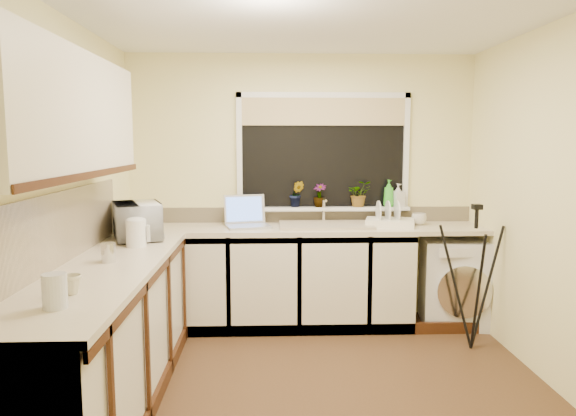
{
  "coord_description": "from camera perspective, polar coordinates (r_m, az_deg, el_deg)",
  "views": [
    {
      "loc": [
        -0.31,
        -3.47,
        1.65
      ],
      "look_at": [
        -0.16,
        0.55,
        1.15
      ],
      "focal_mm": 33.23,
      "sensor_mm": 36.0,
      "label": 1
    }
  ],
  "objects": [
    {
      "name": "floor",
      "position": [
        3.86,
        2.82,
        -18.25
      ],
      "size": [
        3.2,
        3.2,
        0.0
      ],
      "primitive_type": "plane",
      "color": "#503320",
      "rests_on": "ground"
    },
    {
      "name": "ceiling",
      "position": [
        3.58,
        3.07,
        19.99
      ],
      "size": [
        3.2,
        3.2,
        0.0
      ],
      "primitive_type": "plane",
      "rotation": [
        3.14,
        0.0,
        0.0
      ],
      "color": "white",
      "rests_on": "ground"
    },
    {
      "name": "wall_back",
      "position": [
        5.0,
        1.44,
        2.21
      ],
      "size": [
        3.2,
        0.0,
        3.2
      ],
      "primitive_type": "plane",
      "rotation": [
        1.57,
        0.0,
        0.0
      ],
      "color": "#F7EDA5",
      "rests_on": "ground"
    },
    {
      "name": "wall_front",
      "position": [
        2.04,
        6.64,
        -5.04
      ],
      "size": [
        3.2,
        0.0,
        3.2
      ],
      "primitive_type": "plane",
      "rotation": [
        -1.57,
        0.0,
        0.0
      ],
      "color": "#F7EDA5",
      "rests_on": "ground"
    },
    {
      "name": "wall_left",
      "position": [
        3.73,
        -22.35,
        -0.01
      ],
      "size": [
        0.0,
        3.0,
        3.0
      ],
      "primitive_type": "plane",
      "rotation": [
        1.57,
        0.0,
        1.57
      ],
      "color": "#F7EDA5",
      "rests_on": "ground"
    },
    {
      "name": "wall_right",
      "position": [
        3.99,
        26.51,
        0.2
      ],
      "size": [
        0.0,
        3.0,
        3.0
      ],
      "primitive_type": "plane",
      "rotation": [
        1.57,
        0.0,
        -1.57
      ],
      "color": "#F7EDA5",
      "rests_on": "ground"
    },
    {
      "name": "base_cabinet_back",
      "position": [
        4.83,
        -2.26,
        -7.55
      ],
      "size": [
        2.55,
        0.6,
        0.86
      ],
      "primitive_type": "cube",
      "color": "silver",
      "rests_on": "floor"
    },
    {
      "name": "base_cabinet_left",
      "position": [
        3.54,
        -18.76,
        -13.47
      ],
      "size": [
        0.54,
        2.4,
        0.86
      ],
      "primitive_type": "cube",
      "color": "silver",
      "rests_on": "floor"
    },
    {
      "name": "worktop_back",
      "position": [
        4.75,
        1.65,
        -2.25
      ],
      "size": [
        3.2,
        0.6,
        0.04
      ],
      "primitive_type": "cube",
      "color": "beige",
      "rests_on": "base_cabinet_back"
    },
    {
      "name": "worktop_left",
      "position": [
        3.41,
        -19.06,
        -6.37
      ],
      "size": [
        0.6,
        2.4,
        0.04
      ],
      "primitive_type": "cube",
      "color": "beige",
      "rests_on": "base_cabinet_left"
    },
    {
      "name": "upper_cabinet",
      "position": [
        3.23,
        -22.92,
        9.17
      ],
      "size": [
        0.28,
        1.9,
        0.7
      ],
      "primitive_type": "cube",
      "color": "silver",
      "rests_on": "wall_left"
    },
    {
      "name": "splashback_left",
      "position": [
        3.46,
        -23.79,
        -2.26
      ],
      "size": [
        0.02,
        2.4,
        0.45
      ],
      "primitive_type": "cube",
      "color": "beige",
      "rests_on": "wall_left"
    },
    {
      "name": "splashback_back",
      "position": [
        5.02,
        1.44,
        -0.7
      ],
      "size": [
        3.2,
        0.02,
        0.14
      ],
      "primitive_type": "cube",
      "color": "beige",
      "rests_on": "wall_back"
    },
    {
      "name": "window_glass",
      "position": [
        4.98,
        3.77,
        5.93
      ],
      "size": [
        1.5,
        0.02,
        1.0
      ],
      "primitive_type": "cube",
      "color": "black",
      "rests_on": "wall_back"
    },
    {
      "name": "window_blind",
      "position": [
        4.97,
        3.83,
        10.25
      ],
      "size": [
        1.5,
        0.02,
        0.25
      ],
      "primitive_type": "cube",
      "color": "tan",
      "rests_on": "wall_back"
    },
    {
      "name": "windowsill",
      "position": [
        4.97,
        3.78,
        -0.04
      ],
      "size": [
        1.6,
        0.14,
        0.03
      ],
      "primitive_type": "cube",
      "color": "white",
      "rests_on": "wall_back"
    },
    {
      "name": "sink",
      "position": [
        4.76,
        4.05,
        -1.84
      ],
      "size": [
        0.82,
        0.46,
        0.03
      ],
      "primitive_type": "cube",
      "color": "tan",
      "rests_on": "worktop_back"
    },
    {
      "name": "faucet",
      "position": [
        4.92,
        3.84,
        -0.28
      ],
      "size": [
        0.03,
        0.03,
        0.24
      ],
      "primitive_type": "cylinder",
      "color": "silver",
      "rests_on": "worktop_back"
    },
    {
      "name": "washing_machine",
      "position": [
        5.12,
        17.26,
        -7.48
      ],
      "size": [
        0.63,
        0.61,
        0.78
      ],
      "primitive_type": "cube",
      "rotation": [
        0.0,
        0.0,
        -0.16
      ],
      "color": "silver",
      "rests_on": "floor"
    },
    {
      "name": "laptop",
      "position": [
        4.77,
        -4.46,
        -1.09
      ],
      "size": [
        0.44,
        0.41,
        0.28
      ],
      "rotation": [
        0.0,
        0.0,
        0.25
      ],
      "color": "#A8A9B0",
      "rests_on": "worktop_back"
    },
    {
      "name": "kettle",
      "position": [
        4.0,
        -15.93,
        -2.64
      ],
      "size": [
        0.14,
        0.14,
        0.19
      ],
      "primitive_type": "cylinder",
      "color": "white",
      "rests_on": "worktop_left"
    },
    {
      "name": "dish_rack",
      "position": [
        4.86,
        10.85,
        -1.54
      ],
      "size": [
        0.49,
        0.41,
        0.06
      ],
      "primitive_type": "cube",
      "rotation": [
        0.0,
        0.0,
        -0.25
      ],
      "color": "white",
      "rests_on": "worktop_back"
    },
    {
      "name": "tripod",
      "position": [
        4.5,
        19.27,
        -7.02
      ],
      "size": [
        0.75,
        0.75,
        1.17
      ],
      "primitive_type": null,
      "rotation": [
        0.0,
        0.0,
        0.39
      ],
      "color": "black",
      "rests_on": "floor"
    },
    {
      "name": "glass_jug",
      "position": [
        2.66,
        -23.69,
        -8.14
      ],
      "size": [
        0.11,
        0.11,
        0.16
      ],
      "primitive_type": "cylinder",
      "color": "silver",
      "rests_on": "worktop_left"
    },
    {
      "name": "steel_jar",
      "position": [
        3.54,
        -18.67,
        -4.54
      ],
      "size": [
        0.09,
        0.09,
        0.12
      ],
      "primitive_type": "cylinder",
      "color": "silver",
      "rests_on": "worktop_left"
    },
    {
      "name": "microwave",
      "position": [
        4.31,
        -15.77,
        -1.32
      ],
      "size": [
        0.49,
        0.59,
        0.28
      ],
      "primitive_type": "imported",
      "rotation": [
        0.0,
        0.0,
        1.92
      ],
      "color": "silver",
      "rests_on": "worktop_left"
    },
    {
      "name": "plant_b",
      "position": [
        4.93,
        0.94,
        1.52
      ],
      "size": [
        0.14,
        0.12,
        0.24
      ],
      "primitive_type": "imported",
      "rotation": [
        0.0,
        0.0,
        -0.1
      ],
      "color": "#999999",
      "rests_on": "windowsill"
    },
    {
      "name": "plant_c",
      "position": [
        4.94,
        3.4,
        1.36
      ],
      "size": [
        0.15,
        0.15,
        0.22
      ],
      "primitive_type": "imported",
      "rotation": [
        0.0,
        0.0,
        -0.33
      ],
      "color": "#999999",
      "rests_on": "windowsill"
    },
    {
      "name": "plant_d",
      "position": [
        4.99,
        7.62,
        1.53
      ],
      "size": [
        0.23,
        0.2,
        0.24
      ],
      "primitive_type": "imported",
      "rotation": [
        0.0,
        0.0,
        0.05
      ],
      "color": "#999999",
      "rests_on": "windowsill"
    },
    {
      "name": "soap_bottle_green",
      "position": [
        5.03,
        10.72,
        1.55
      ],
      "size": [
        0.12,
        0.12,
        0.25
      ],
      "primitive_type": "imported",
      "rotation": [
        0.0,
        0.0,
        0.25
      ],
      "color": "green",
      "rests_on": "windowsill"
    },
    {
      "name": "soap_bottle_clear",
      "position": [
        5.06,
        11.68,
        1.36
      ],
      "size": [
        0.12,
        0.13,
        0.22
      ],
      "primitive_type": "imported",
      "rotation": [
        0.0,
        0.0,
        0.34
      ],
      "color": "#999999",
      "rests_on": "windowsill"
    },
    {
      "name": "cup_back",
      "position": [
        4.98,
        13.84,
        -1.16
      ],
      "size": [
        0.17,
        0.17,
        0.11
      ],
      "primitive_type": "imported",
      "rotation": [
        0.0,
        0.0,
        0.31
      ],
      "color": "beige",
      "rests_on": "worktop_back"
    },
    {
      "name": "cup_left",
      "position": [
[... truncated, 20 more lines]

